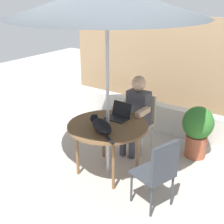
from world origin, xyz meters
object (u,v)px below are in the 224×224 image
(person_seated, at_px, (136,111))
(laptop, at_px, (119,114))
(chair_empty, at_px, (158,170))
(cat, at_px, (101,126))
(patio_table, at_px, (108,128))
(potted_plant_near_fence, at_px, (198,129))
(chair_occupied, at_px, (141,118))
(patio_umbrella, at_px, (107,1))

(person_seated, height_order, laptop, person_seated)
(chair_empty, height_order, cat, cat)
(patio_table, bearing_deg, person_seated, 90.00)
(laptop, distance_m, potted_plant_near_fence, 1.23)
(patio_table, height_order, person_seated, person_seated)
(cat, bearing_deg, potted_plant_near_fence, 59.24)
(patio_table, relative_size, potted_plant_near_fence, 1.34)
(patio_table, distance_m, chair_occupied, 0.91)
(potted_plant_near_fence, bearing_deg, person_seated, -156.10)
(patio_table, relative_size, chair_empty, 1.24)
(laptop, height_order, cat, laptop)
(patio_umbrella, height_order, potted_plant_near_fence, patio_umbrella)
(patio_table, relative_size, person_seated, 0.89)
(person_seated, height_order, potted_plant_near_fence, person_seated)
(laptop, relative_size, potted_plant_near_fence, 0.39)
(patio_umbrella, height_order, person_seated, patio_umbrella)
(person_seated, distance_m, laptop, 0.46)
(cat, bearing_deg, patio_table, 103.42)
(patio_umbrella, xyz_separation_m, chair_empty, (0.91, -0.30, -1.77))
(cat, bearing_deg, laptop, 96.30)
(chair_empty, relative_size, cat, 1.51)
(potted_plant_near_fence, bearing_deg, chair_empty, -87.51)
(chair_occupied, height_order, chair_empty, same)
(chair_empty, relative_size, laptop, 2.75)
(person_seated, bearing_deg, chair_empty, -48.60)
(person_seated, xyz_separation_m, laptop, (-0.00, -0.45, 0.10))
(patio_table, xyz_separation_m, potted_plant_near_fence, (0.85, 1.12, -0.20))
(chair_occupied, height_order, laptop, laptop)
(chair_occupied, xyz_separation_m, cat, (0.05, -1.12, 0.30))
(chair_empty, height_order, laptop, laptop)
(person_seated, xyz_separation_m, cat, (0.05, -0.96, 0.13))
(patio_table, relative_size, chair_occupied, 1.24)
(patio_table, bearing_deg, laptop, 90.58)
(laptop, relative_size, cat, 0.55)
(patio_umbrella, xyz_separation_m, cat, (0.05, -0.22, -1.47))
(chair_occupied, xyz_separation_m, chair_empty, (0.91, -1.19, 0.00))
(chair_empty, bearing_deg, cat, 175.22)
(chair_empty, xyz_separation_m, laptop, (-0.92, 0.58, 0.28))
(patio_table, xyz_separation_m, person_seated, (0.00, 0.74, 0.01))
(laptop, distance_m, cat, 0.52)
(person_seated, bearing_deg, cat, -86.81)
(chair_occupied, bearing_deg, patio_table, -90.00)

